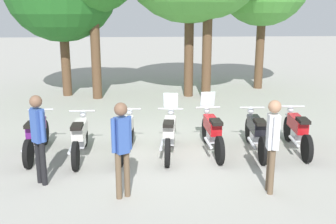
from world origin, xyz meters
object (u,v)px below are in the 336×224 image
motorcycle_2 (125,134)px  person_1 (38,132)px  motorcycle_5 (256,132)px  motorcycle_0 (37,135)px  motorcycle_1 (80,136)px  person_2 (122,142)px  motorcycle_3 (169,133)px  motorcycle_6 (297,130)px  motorcycle_4 (212,131)px  person_0 (273,139)px

motorcycle_2 → person_1: bearing=141.6°
motorcycle_2 → motorcycle_5: same height
motorcycle_0 → motorcycle_1: same height
person_1 → person_2: 1.78m
motorcycle_3 → motorcycle_6: size_ratio=1.00×
motorcycle_4 → person_0: (0.73, -2.28, 0.55)m
motorcycle_4 → person_0: person_0 is taller
motorcycle_1 → motorcycle_2: 1.06m
motorcycle_0 → motorcycle_3: size_ratio=1.00×
motorcycle_4 → person_1: size_ratio=1.22×
motorcycle_4 → person_2: (-2.04, -2.33, 0.55)m
person_2 → motorcycle_5: bearing=95.9°
motorcycle_5 → motorcycle_6: same height
motorcycle_5 → person_1: size_ratio=1.22×
motorcycle_5 → person_0: 2.28m
motorcycle_5 → motorcycle_0: bearing=92.1°
motorcycle_3 → motorcycle_5: size_ratio=1.00×
motorcycle_2 → motorcycle_5: (3.13, -0.06, 0.00)m
motorcycle_5 → person_0: bearing=174.9°
person_2 → motorcycle_3: bearing=126.0°
motorcycle_6 → person_2: (-4.13, -2.31, 0.57)m
motorcycle_3 → person_2: 2.52m
motorcycle_0 → motorcycle_4: bearing=-91.1°
motorcycle_0 → person_2: size_ratio=1.22×
person_2 → person_0: bearing=61.1°
motorcycle_2 → motorcycle_4: 2.09m
motorcycle_0 → motorcycle_5: (5.23, -0.11, 0.00)m
motorcycle_0 → motorcycle_4: 4.18m
motorcycle_1 → motorcycle_5: bearing=-89.9°
motorcycle_1 → person_0: person_0 is taller
motorcycle_2 → motorcycle_3: motorcycle_3 is taller
person_0 → motorcycle_5: bearing=-93.6°
motorcycle_0 → motorcycle_3: 3.14m
motorcycle_2 → motorcycle_3: bearing=-86.2°
person_2 → motorcycle_4: bearing=108.8°
motorcycle_3 → motorcycle_0: bearing=94.8°
motorcycle_1 → person_0: (3.86, -2.10, 0.56)m
person_0 → motorcycle_3: bearing=-46.5°
motorcycle_2 → motorcycle_6: (4.18, 0.01, 0.00)m
motorcycle_1 → person_2: bearing=-154.1°
motorcycle_1 → motorcycle_2: (1.05, 0.14, 0.00)m
motorcycle_1 → person_2: person_2 is taller
motorcycle_4 → person_0: size_ratio=1.22×
motorcycle_1 → motorcycle_3: motorcycle_3 is taller
motorcycle_2 → person_2: person_2 is taller
motorcycle_4 → person_1: person_1 is taller
motorcycle_0 → person_0: person_0 is taller
motorcycle_2 → motorcycle_5: 3.13m
motorcycle_4 → motorcycle_5: motorcycle_4 is taller
motorcycle_1 → motorcycle_3: (2.10, 0.09, 0.01)m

